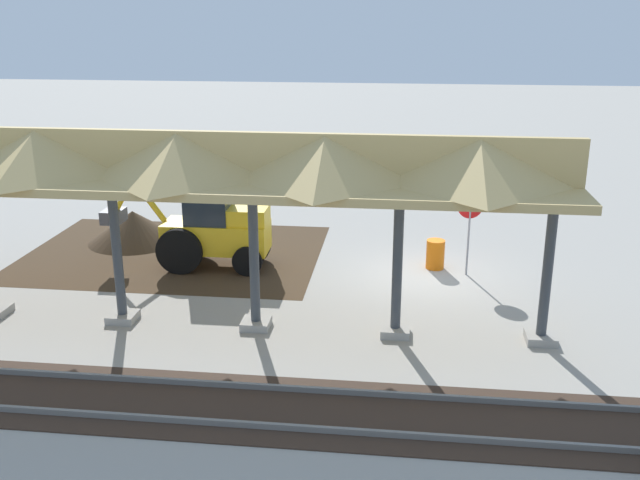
% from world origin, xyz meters
% --- Properties ---
extents(ground_plane, '(120.00, 120.00, 0.00)m').
position_xyz_m(ground_plane, '(0.00, 0.00, 0.00)').
color(ground_plane, '#9E998E').
extents(dirt_work_zone, '(9.47, 7.00, 0.01)m').
position_xyz_m(dirt_work_zone, '(8.07, -1.18, 0.00)').
color(dirt_work_zone, '#42301E').
rests_on(dirt_work_zone, ground).
extents(platform_canopy, '(18.49, 3.20, 4.90)m').
position_xyz_m(platform_canopy, '(5.97, 4.14, 4.17)').
color(platform_canopy, '#9E998E').
rests_on(platform_canopy, ground).
extents(rail_tracks, '(60.00, 2.58, 0.15)m').
position_xyz_m(rail_tracks, '(0.00, 7.91, 0.03)').
color(rail_tracks, slate).
rests_on(rail_tracks, ground).
extents(stop_sign, '(0.75, 0.18, 2.51)m').
position_xyz_m(stop_sign, '(-1.27, -0.31, 1.81)').
color(stop_sign, gray).
rests_on(stop_sign, ground).
extents(backhoe, '(5.13, 1.74, 2.82)m').
position_xyz_m(backhoe, '(6.47, -0.12, 1.27)').
color(backhoe, yellow).
rests_on(backhoe, ground).
extents(dirt_mound, '(6.23, 6.23, 2.16)m').
position_xyz_m(dirt_mound, '(9.80, -2.23, 0.00)').
color(dirt_mound, '#42301E').
rests_on(dirt_mound, ground).
extents(traffic_barrel, '(0.56, 0.56, 0.90)m').
position_xyz_m(traffic_barrel, '(-0.35, -0.75, 0.45)').
color(traffic_barrel, orange).
rests_on(traffic_barrel, ground).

